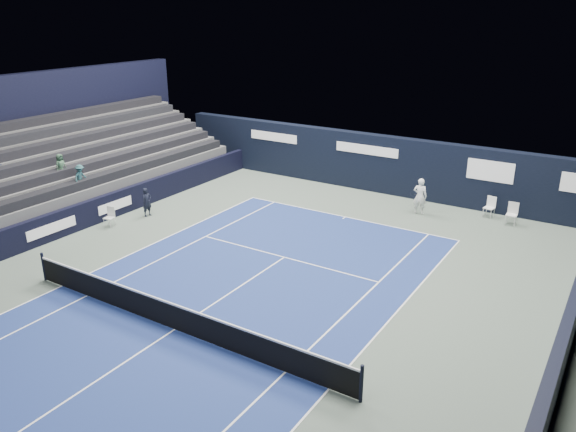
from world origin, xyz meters
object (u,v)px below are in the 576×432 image
object	(u,v)px
folding_chair_back_a	(490,205)
folding_chair_back_b	(512,212)
tennis_player	(420,196)
line_judge_chair	(110,215)
tennis_net	(173,316)

from	to	relation	value
folding_chair_back_a	folding_chair_back_b	distance (m)	1.21
tennis_player	folding_chair_back_a	bearing A→B (deg)	24.52
line_judge_chair	tennis_net	distance (m)	10.02
line_judge_chair	tennis_net	xyz separation A→B (m)	(8.64, -5.06, -0.02)
folding_chair_back_b	tennis_net	bearing A→B (deg)	-115.18
folding_chair_back_b	line_judge_chair	size ratio (longest dim) A/B	1.14
line_judge_chair	tennis_player	world-z (taller)	tennis_player
folding_chair_back_a	tennis_player	xyz separation A→B (m)	(-3.02, -1.38, 0.32)
folding_chair_back_b	line_judge_chair	distance (m)	18.54
folding_chair_back_a	line_judge_chair	world-z (taller)	folding_chair_back_a
folding_chair_back_b	line_judge_chair	xyz separation A→B (m)	(-15.57, -10.06, -0.08)
line_judge_chair	tennis_net	world-z (taller)	tennis_net
folding_chair_back_a	line_judge_chair	xyz separation A→B (m)	(-14.46, -10.55, -0.05)
line_judge_chair	tennis_net	bearing A→B (deg)	-42.05
folding_chair_back_b	tennis_player	distance (m)	4.24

